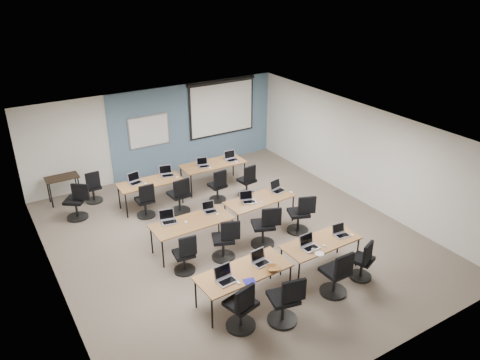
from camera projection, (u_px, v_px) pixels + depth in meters
floor at (234, 238)px, 11.29m from camera, size 8.00×9.00×0.02m
ceiling at (233, 132)px, 10.14m from camera, size 8.00×9.00×0.02m
wall_back at (158, 132)px, 14.19m from camera, size 8.00×0.04×2.70m
wall_front at (382, 297)px, 7.25m from camera, size 8.00×0.04×2.70m
wall_left at (52, 237)px, 8.83m from camera, size 0.04×9.00×2.70m
wall_right at (361, 154)px, 12.61m from camera, size 0.04×9.00×2.70m
blue_accent_panel at (195, 125)px, 14.75m from camera, size 5.50×0.04×2.70m
whiteboard at (149, 131)px, 13.94m from camera, size 1.28×0.03×0.98m
projector_screen at (222, 105)px, 14.92m from camera, size 2.40×0.10×1.82m
training_table_front_left at (244, 273)px, 8.90m from camera, size 1.86×0.78×0.73m
training_table_front_right at (321, 244)px, 9.82m from camera, size 1.72×0.72×0.73m
training_table_mid_left at (192, 223)px, 10.58m from camera, size 1.86×0.77×0.73m
training_table_mid_right at (260, 200)px, 11.58m from camera, size 1.75×0.73×0.73m
training_table_back_left at (150, 183)px, 12.47m from camera, size 1.70×0.71×0.73m
training_table_back_right at (213, 165)px, 13.58m from camera, size 1.87×0.78×0.73m
laptop_0 at (225, 277)px, 8.60m from camera, size 0.36×0.31×0.27m
mouse_0 at (239, 283)px, 8.54m from camera, size 0.09×0.11×0.03m
task_chair_0 at (242, 310)px, 8.34m from camera, size 0.55×0.55×1.03m
laptop_1 at (260, 260)px, 9.10m from camera, size 0.33×0.28×0.25m
mouse_1 at (277, 266)px, 9.00m from camera, size 0.09×0.11×0.04m
task_chair_1 at (285, 304)px, 8.48m from camera, size 0.57×0.57×1.04m
laptop_2 at (309, 244)px, 9.59m from camera, size 0.35×0.30×0.26m
mouse_2 at (324, 246)px, 9.64m from camera, size 0.08×0.11×0.03m
task_chair_2 at (337, 277)px, 9.21m from camera, size 0.55×0.55×1.03m
laptop_3 at (341, 232)px, 10.02m from camera, size 0.31×0.26×0.24m
mouse_3 at (352, 235)px, 10.02m from camera, size 0.08×0.10×0.03m
task_chair_3 at (363, 263)px, 9.68m from camera, size 0.49×0.47×0.95m
laptop_4 at (168, 219)px, 10.53m from camera, size 0.35×0.30×0.27m
mouse_4 at (186, 222)px, 10.52m from camera, size 0.08×0.11×0.03m
task_chair_4 at (185, 257)px, 9.89m from camera, size 0.46×0.46×0.95m
laptop_5 at (210, 209)px, 10.96m from camera, size 0.30×0.26×0.23m
mouse_5 at (218, 214)px, 10.84m from camera, size 0.08×0.11×0.03m
task_chair_5 at (225, 243)px, 10.34m from camera, size 0.55×0.53×1.01m
laptop_6 at (248, 199)px, 11.40m from camera, size 0.33×0.28×0.25m
mouse_6 at (261, 202)px, 11.39m from camera, size 0.06×0.09×0.03m
task_chair_6 at (265, 229)px, 10.82m from camera, size 0.59×0.56×1.04m
laptop_7 at (277, 188)px, 11.94m from camera, size 0.36×0.31×0.27m
mouse_7 at (291, 192)px, 11.86m from camera, size 0.09×0.11×0.03m
task_chair_7 at (300, 217)px, 11.37m from camera, size 0.56×0.54×1.01m
laptop_8 at (135, 180)px, 12.37m from camera, size 0.35×0.30×0.26m
mouse_8 at (145, 184)px, 12.32m from camera, size 0.06×0.10×0.03m
task_chair_8 at (146, 203)px, 12.06m from camera, size 0.49×0.49×0.97m
laptop_9 at (167, 173)px, 12.80m from camera, size 0.35×0.30×0.26m
mouse_9 at (177, 177)px, 12.69m from camera, size 0.07×0.10×0.03m
task_chair_9 at (180, 198)px, 12.23m from camera, size 0.56×0.56×1.03m
laptop_10 at (203, 164)px, 13.36m from camera, size 0.32×0.27×0.24m
mouse_10 at (210, 168)px, 13.24m from camera, size 0.08×0.11×0.04m
task_chair_10 at (218, 188)px, 12.86m from camera, size 0.47×0.47×0.96m
laptop_11 at (231, 158)px, 13.78m from camera, size 0.36×0.30×0.27m
mouse_11 at (237, 162)px, 13.63m from camera, size 0.08×0.10×0.03m
task_chair_11 at (247, 183)px, 13.14m from camera, size 0.48×0.48×0.96m
blue_mousepad at (249, 281)px, 8.59m from camera, size 0.25×0.23×0.01m
snack_bowl at (272, 268)px, 8.90m from camera, size 0.39×0.39×0.07m
snack_plate at (319, 254)px, 9.39m from camera, size 0.21×0.21×0.01m
coffee_cup at (313, 251)px, 9.43m from camera, size 0.07×0.07×0.05m
utility_table at (62, 180)px, 12.71m from camera, size 0.87×0.48×0.75m
spare_chair_a at (93, 189)px, 12.79m from camera, size 0.46×0.46×0.95m
spare_chair_b at (77, 204)px, 11.97m from camera, size 0.62×0.54×1.02m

